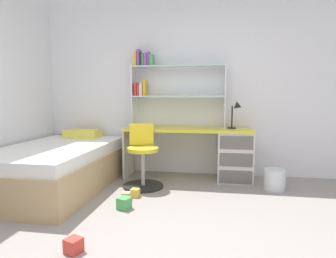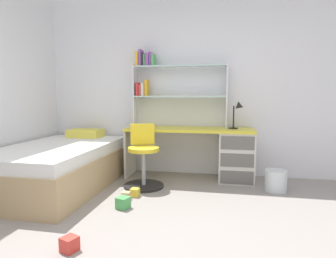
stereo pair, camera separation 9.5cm
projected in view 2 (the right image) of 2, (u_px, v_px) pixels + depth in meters
room_shell at (84, 81)px, 3.32m from camera, size 5.62×5.82×2.71m
desk at (223, 151)px, 4.01m from camera, size 1.80×0.54×0.73m
bookshelf_hutch at (166, 81)px, 4.21m from camera, size 1.38×0.22×1.13m
desk_lamp at (238, 111)px, 3.90m from camera, size 0.20×0.17×0.38m
swivel_chair at (143, 162)px, 3.73m from camera, size 0.52×0.52×0.81m
bed_platform at (59, 166)px, 3.71m from camera, size 1.23×2.03×0.67m
waste_bin at (276, 181)px, 3.56m from camera, size 0.27×0.27×0.27m
toy_block_natural_0 at (126, 196)px, 3.27m from camera, size 0.09×0.09×0.09m
toy_block_red_1 at (69, 244)px, 2.16m from camera, size 0.14×0.14×0.11m
toy_block_green_2 at (123, 203)px, 3.00m from camera, size 0.15×0.15×0.12m
toy_block_yellow_3 at (135, 192)px, 3.37m from camera, size 0.10×0.10×0.09m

